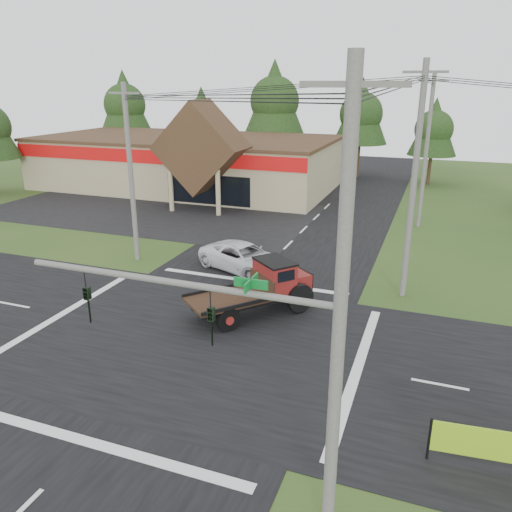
% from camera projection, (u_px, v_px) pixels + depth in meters
% --- Properties ---
extents(ground, '(120.00, 120.00, 0.00)m').
position_uv_depth(ground, '(194.00, 339.00, 21.46)').
color(ground, '#274518').
rests_on(ground, ground).
extents(road_ns, '(12.00, 120.00, 0.02)m').
position_uv_depth(road_ns, '(194.00, 339.00, 21.46)').
color(road_ns, black).
rests_on(road_ns, ground).
extents(road_ew, '(120.00, 12.00, 0.02)m').
position_uv_depth(road_ew, '(194.00, 339.00, 21.46)').
color(road_ew, black).
rests_on(road_ew, ground).
extents(parking_apron, '(28.00, 14.00, 0.02)m').
position_uv_depth(parking_apron, '(149.00, 211.00, 42.88)').
color(parking_apron, black).
rests_on(parking_apron, ground).
extents(cvs_building, '(30.40, 18.20, 9.19)m').
position_uv_depth(cvs_building, '(187.00, 161.00, 51.90)').
color(cvs_building, tan).
rests_on(cvs_building, ground).
extents(traffic_signal_mast, '(8.12, 0.24, 7.00)m').
position_uv_depth(traffic_signal_mast, '(264.00, 359.00, 11.46)').
color(traffic_signal_mast, '#595651').
rests_on(traffic_signal_mast, ground).
extents(utility_pole_nr, '(2.00, 0.30, 11.00)m').
position_uv_depth(utility_pole_nr, '(339.00, 323.00, 10.51)').
color(utility_pole_nr, '#595651').
rests_on(utility_pole_nr, ground).
extents(utility_pole_nw, '(2.00, 0.30, 10.50)m').
position_uv_depth(utility_pole_nw, '(131.00, 173.00, 29.40)').
color(utility_pole_nw, '#595651').
rests_on(utility_pole_nw, ground).
extents(utility_pole_ne, '(2.00, 0.30, 11.50)m').
position_uv_depth(utility_pole_ne, '(414.00, 183.00, 24.00)').
color(utility_pole_ne, '#595651').
rests_on(utility_pole_ne, ground).
extents(utility_pole_n, '(2.00, 0.30, 11.20)m').
position_uv_depth(utility_pole_n, '(426.00, 151.00, 36.45)').
color(utility_pole_n, '#595651').
rests_on(utility_pole_n, ground).
extents(tree_row_a, '(6.72, 6.72, 12.12)m').
position_uv_depth(tree_row_a, '(125.00, 103.00, 64.10)').
color(tree_row_a, '#332316').
rests_on(tree_row_a, ground).
extents(tree_row_b, '(5.60, 5.60, 10.10)m').
position_uv_depth(tree_row_b, '(202.00, 114.00, 63.03)').
color(tree_row_b, '#332316').
rests_on(tree_row_b, ground).
extents(tree_row_c, '(7.28, 7.28, 13.13)m').
position_uv_depth(tree_row_c, '(275.00, 99.00, 58.21)').
color(tree_row_c, '#332316').
rests_on(tree_row_c, ground).
extents(tree_row_d, '(6.16, 6.16, 11.11)m').
position_uv_depth(tree_row_d, '(361.00, 112.00, 56.26)').
color(tree_row_d, '#332316').
rests_on(tree_row_d, ground).
extents(tree_row_e, '(5.04, 5.04, 9.09)m').
position_uv_depth(tree_row_e, '(434.00, 127.00, 52.30)').
color(tree_row_e, '#332316').
rests_on(tree_row_e, ground).
extents(antique_flatbed_truck, '(5.70, 6.15, 2.54)m').
position_uv_depth(antique_flatbed_truck, '(252.00, 289.00, 23.39)').
color(antique_flatbed_truck, '#5B1B0D').
rests_on(antique_flatbed_truck, ground).
extents(roadside_banner, '(4.12, 0.51, 1.41)m').
position_uv_depth(roadside_banner, '(505.00, 452.00, 13.89)').
color(roadside_banner, '#85B818').
rests_on(roadside_banner, ground).
extents(white_pickup, '(6.24, 4.56, 1.58)m').
position_uv_depth(white_pickup, '(244.00, 257.00, 29.11)').
color(white_pickup, white).
rests_on(white_pickup, ground).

